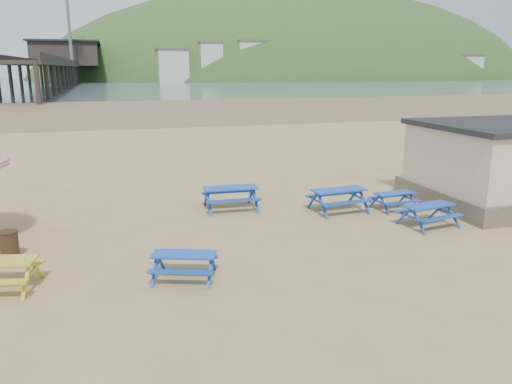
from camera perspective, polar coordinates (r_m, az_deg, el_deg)
name	(u,v)px	position (r m, az deg, el deg)	size (l,w,h in m)	color
ground	(270,233)	(16.15, 1.65, -4.67)	(400.00, 400.00, 0.00)	tan
wet_sand	(145,107)	(69.90, -12.61, 9.41)	(400.00, 400.00, 0.00)	olive
sea	(120,83)	(184.68, -15.24, 11.90)	(400.00, 400.00, 0.00)	#41525D
picnic_table_blue_a	(231,198)	(18.74, -2.92, -0.70)	(2.09, 1.72, 0.84)	#1C4AB3
picnic_table_blue_b	(338,200)	(18.67, 9.40, -0.93)	(2.11, 1.75, 0.84)	#1C4AB3
picnic_table_blue_c	(394,201)	(19.40, 15.52, -0.99)	(1.67, 1.40, 0.65)	#1C4AB3
picnic_table_blue_d	(184,266)	(12.80, -8.18, -8.35)	(1.92, 1.73, 0.66)	#1C4AB3
picnic_table_blue_f	(428,215)	(17.69, 19.09, -2.53)	(1.97, 1.69, 0.74)	#1C4AB3
litter_bin	(9,245)	(15.52, -26.38, -5.40)	(0.54, 0.54, 0.79)	#372817
pier	(66,67)	(193.23, -20.89, 13.18)	(24.00, 220.00, 39.29)	black
headland_town	(299,98)	(262.40, 4.90, 10.63)	(264.00, 144.00, 108.00)	#2D4C1E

